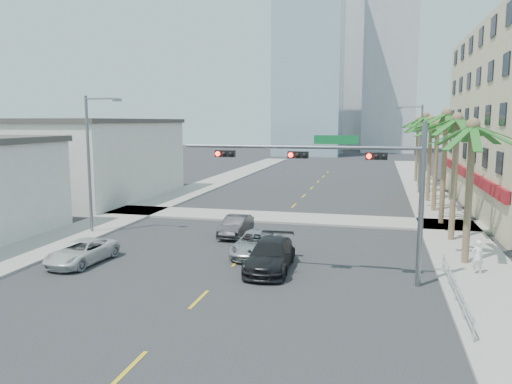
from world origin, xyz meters
TOP-DOWN VIEW (x-y plane):
  - ground at (0.00, 0.00)m, footprint 260.00×260.00m
  - sidewalk_right at (12.00, 20.00)m, footprint 4.00×120.00m
  - sidewalk_left at (-12.00, 20.00)m, footprint 4.00×120.00m
  - sidewalk_cross at (0.00, 22.00)m, footprint 80.00×4.00m
  - building_left_far at (-19.50, 28.00)m, footprint 11.00×18.00m
  - tower_far_left at (-8.00, 95.00)m, footprint 14.00×14.00m
  - tower_far_right at (9.00, 110.00)m, footprint 12.00×12.00m
  - tower_far_center at (-3.00, 125.00)m, footprint 16.00×16.00m
  - traffic_signal_mast at (5.78, 7.95)m, footprint 11.12×0.54m
  - palm_tree_0 at (11.60, 12.00)m, footprint 4.80×4.80m
  - palm_tree_1 at (11.60, 17.20)m, footprint 4.80×4.80m
  - palm_tree_2 at (11.60, 22.40)m, footprint 4.80×4.80m
  - palm_tree_3 at (11.60, 27.60)m, footprint 4.80×4.80m
  - palm_tree_4 at (11.60, 32.80)m, footprint 4.80×4.80m
  - palm_tree_5 at (11.60, 38.00)m, footprint 4.80×4.80m
  - palm_tree_6 at (11.60, 43.20)m, footprint 4.80×4.80m
  - palm_tree_7 at (11.60, 48.40)m, footprint 4.80×4.80m
  - streetlight_left at (-11.00, 14.00)m, footprint 2.55×0.25m
  - streetlight_right at (11.00, 38.00)m, footprint 2.55×0.25m
  - guardrail at (10.30, 6.00)m, footprint 0.08×8.08m
  - car_parked_far at (-7.80, 7.60)m, footprint 2.41×4.56m
  - car_lane_left at (-1.72, 15.58)m, footprint 1.45×4.02m
  - car_lane_center at (0.63, 11.36)m, footprint 2.21×4.70m
  - car_lane_right at (2.00, 8.86)m, footprint 2.30×5.22m
  - pedestrian at (11.85, 10.17)m, footprint 0.67×0.52m

SIDE VIEW (x-z plane):
  - ground at x=0.00m, z-range 0.00..0.00m
  - sidewalk_right at x=12.00m, z-range 0.00..0.15m
  - sidewalk_left at x=-12.00m, z-range 0.00..0.15m
  - sidewalk_cross at x=0.00m, z-range 0.00..0.15m
  - car_parked_far at x=-7.80m, z-range 0.00..1.22m
  - car_lane_center at x=0.63m, z-range 0.00..1.30m
  - car_lane_left at x=-1.72m, z-range 0.00..1.32m
  - guardrail at x=10.30m, z-range 0.17..1.17m
  - car_lane_right at x=2.00m, z-range 0.00..1.49m
  - pedestrian at x=11.85m, z-range 0.15..1.77m
  - building_left_far at x=-19.50m, z-range 0.00..7.20m
  - streetlight_left at x=-11.00m, z-range 0.56..9.56m
  - streetlight_right at x=11.00m, z-range 0.56..9.56m
  - traffic_signal_mast at x=5.78m, z-range 1.46..8.66m
  - palm_tree_0 at x=11.60m, z-range 3.18..10.98m
  - palm_tree_3 at x=11.60m, z-range 3.18..10.98m
  - palm_tree_6 at x=11.60m, z-range 3.18..10.98m
  - palm_tree_1 at x=11.60m, z-range 3.35..11.51m
  - palm_tree_4 at x=11.60m, z-range 3.35..11.51m
  - palm_tree_7 at x=11.60m, z-range 3.35..11.51m
  - palm_tree_2 at x=11.60m, z-range 3.52..12.04m
  - palm_tree_5 at x=11.60m, z-range 3.52..12.04m
  - tower_far_center at x=-3.00m, z-range 0.00..42.00m
  - tower_far_left at x=-8.00m, z-range 0.00..48.00m
  - tower_far_right at x=9.00m, z-range 0.00..60.00m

